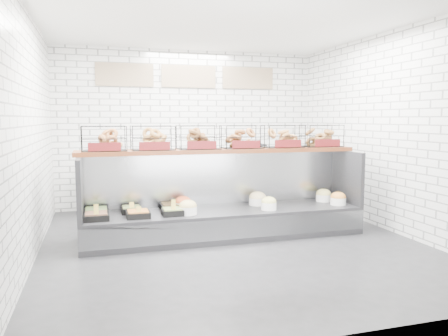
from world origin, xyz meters
name	(u,v)px	position (x,y,z in m)	size (l,w,h in m)	color
ground	(231,242)	(0.00, 0.00, 0.00)	(5.50, 5.50, 0.00)	black
room_shell	(219,94)	(0.00, 0.60, 2.06)	(5.02, 5.51, 3.01)	white
display_case	(223,214)	(-0.01, 0.35, 0.33)	(4.00, 0.90, 1.20)	black
bagel_shelf	(221,140)	(0.00, 0.52, 1.39)	(4.10, 0.50, 0.40)	#502311
prep_counter	(193,183)	(0.00, 2.43, 0.47)	(4.00, 0.60, 1.20)	#93969B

